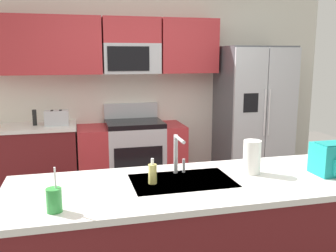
# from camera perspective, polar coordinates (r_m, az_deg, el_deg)

# --- Properties ---
(kitchen_wall_unit) EXTENTS (5.20, 0.43, 2.60)m
(kitchen_wall_unit) POSITION_cam_1_polar(r_m,az_deg,el_deg) (5.03, -5.31, 7.75)
(kitchen_wall_unit) COLOR silver
(kitchen_wall_unit) RESTS_ON ground
(back_counter) EXTENTS (1.15, 0.63, 0.90)m
(back_counter) POSITION_cam_1_polar(r_m,az_deg,el_deg) (4.88, -20.43, -5.14)
(back_counter) COLOR maroon
(back_counter) RESTS_ON ground
(range_oven) EXTENTS (1.36, 0.61, 1.10)m
(range_oven) POSITION_cam_1_polar(r_m,az_deg,el_deg) (4.90, -5.54, -4.54)
(range_oven) COLOR #B7BABF
(range_oven) RESTS_ON ground
(refrigerator) EXTENTS (0.90, 0.76, 1.85)m
(refrigerator) POSITION_cam_1_polar(r_m,az_deg,el_deg) (5.24, 12.83, 1.62)
(refrigerator) COLOR #4C4F54
(refrigerator) RESTS_ON ground
(island_counter) EXTENTS (2.53, 0.88, 0.90)m
(island_counter) POSITION_cam_1_polar(r_m,az_deg,el_deg) (2.70, 4.56, -17.45)
(island_counter) COLOR maroon
(island_counter) RESTS_ON ground
(toaster) EXTENTS (0.28, 0.16, 0.18)m
(toaster) POSITION_cam_1_polar(r_m,az_deg,el_deg) (4.69, -16.65, 1.21)
(toaster) COLOR #B7BABF
(toaster) RESTS_ON back_counter
(pepper_mill) EXTENTS (0.05, 0.05, 0.19)m
(pepper_mill) POSITION_cam_1_polar(r_m,az_deg,el_deg) (4.76, -19.71, 1.22)
(pepper_mill) COLOR black
(pepper_mill) RESTS_ON back_counter
(sink_faucet) EXTENTS (0.08, 0.21, 0.28)m
(sink_faucet) POSITION_cam_1_polar(r_m,az_deg,el_deg) (2.62, 1.48, -3.86)
(sink_faucet) COLOR #B7BABF
(sink_faucet) RESTS_ON island_counter
(drink_cup_green) EXTENTS (0.08, 0.08, 0.25)m
(drink_cup_green) POSITION_cam_1_polar(r_m,az_deg,el_deg) (2.12, -17.00, -10.74)
(drink_cup_green) COLOR green
(drink_cup_green) RESTS_ON island_counter
(soap_dispenser) EXTENTS (0.06, 0.06, 0.17)m
(soap_dispenser) POSITION_cam_1_polar(r_m,az_deg,el_deg) (2.46, -2.38, -7.26)
(soap_dispenser) COLOR #D8CC66
(soap_dispenser) RESTS_ON island_counter
(paper_towel_roll) EXTENTS (0.12, 0.12, 0.24)m
(paper_towel_roll) POSITION_cam_1_polar(r_m,az_deg,el_deg) (2.72, 12.70, -4.65)
(paper_towel_roll) COLOR white
(paper_towel_roll) RESTS_ON island_counter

